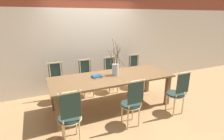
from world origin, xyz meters
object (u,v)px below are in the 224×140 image
at_px(chair_far_center, 111,74).
at_px(book_stack, 97,76).
at_px(dining_table, 112,80).
at_px(vase_centerpiece, 115,69).
at_px(chair_near_center, 178,92).

bearing_deg(chair_far_center, book_stack, 48.25).
bearing_deg(book_stack, dining_table, -14.78).
bearing_deg(vase_centerpiece, book_stack, 175.01).
distance_m(chair_near_center, book_stack, 1.78).
height_order(dining_table, book_stack, book_stack).
distance_m(chair_near_center, vase_centerpiece, 1.43).
distance_m(chair_far_center, book_stack, 1.05).
bearing_deg(chair_far_center, chair_near_center, 115.79).
height_order(chair_near_center, chair_far_center, same).
relative_size(chair_far_center, vase_centerpiece, 1.18).
xyz_separation_m(dining_table, chair_far_center, (0.34, 0.84, -0.16)).
xyz_separation_m(dining_table, chair_near_center, (1.16, -0.84, -0.16)).
distance_m(dining_table, chair_far_center, 0.92).
bearing_deg(chair_near_center, dining_table, 143.98).
xyz_separation_m(chair_far_center, book_stack, (-0.67, -0.76, 0.26)).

